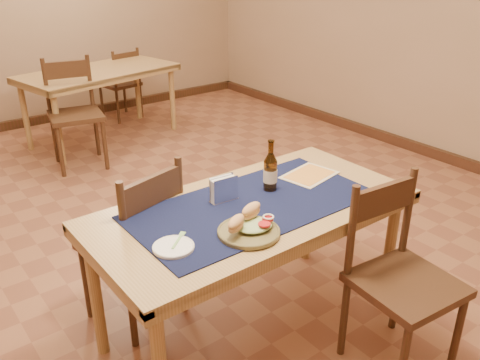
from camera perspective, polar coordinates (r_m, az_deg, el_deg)
room at (r=2.91m, az=-8.69°, el=14.57°), size 6.04×7.04×2.84m
main_table at (r=2.52m, az=1.39°, el=-4.53°), size 1.60×0.80×0.75m
placemat at (r=2.48m, az=1.41°, el=-2.80°), size 1.20×0.60×0.01m
baseboard at (r=3.41m, az=-7.24°, el=-8.34°), size 6.00×7.00×0.10m
back_table at (r=5.55m, az=-15.51°, el=11.00°), size 1.69×1.07×0.75m
chair_main_far at (r=2.75m, az=-11.56°, el=-6.68°), size 0.53×0.53×0.94m
chair_main_near at (r=2.54m, az=17.48°, el=-10.22°), size 0.48×0.48×0.95m
chair_back_near at (r=4.96m, az=-18.08°, el=7.31°), size 0.54×0.54×0.99m
chair_back_far at (r=6.28m, az=-13.17°, el=10.60°), size 0.45×0.45×0.84m
sandwich_plate at (r=2.23m, az=1.04°, el=-5.28°), size 0.28×0.28×0.11m
side_plate at (r=2.15m, az=-7.49°, el=-7.44°), size 0.18×0.18×0.01m
fork at (r=2.19m, az=-6.86°, el=-6.55°), size 0.12×0.10×0.00m
beer_bottle at (r=2.59m, az=3.42°, el=0.94°), size 0.07×0.07×0.27m
napkin_holder at (r=2.49m, az=-1.83°, el=-1.08°), size 0.15×0.06×0.13m
menu_card at (r=2.81m, az=7.79°, el=0.57°), size 0.33×0.27×0.01m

